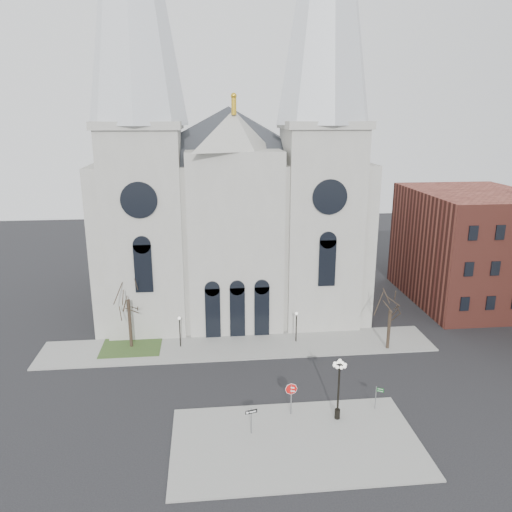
{
  "coord_description": "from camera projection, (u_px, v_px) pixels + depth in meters",
  "views": [
    {
      "loc": [
        -3.07,
        -35.71,
        22.96
      ],
      "look_at": [
        1.43,
        8.0,
        10.54
      ],
      "focal_mm": 35.0,
      "sensor_mm": 36.0,
      "label": 1
    }
  ],
  "objects": [
    {
      "name": "grass_patch",
      "position": [
        132.0,
        347.0,
        51.11
      ],
      "size": [
        6.0,
        5.0,
        0.18
      ],
      "primitive_type": "cube",
      "color": "#2B481F",
      "rests_on": "ground"
    },
    {
      "name": "stop_sign",
      "position": [
        291.0,
        392.0,
        39.03
      ],
      "size": [
        0.92,
        0.37,
        2.72
      ],
      "rotation": [
        0.0,
        0.0,
        -0.37
      ],
      "color": "slate",
      "rests_on": "sidewalk_near"
    },
    {
      "name": "sidewalk_near",
      "position": [
        296.0,
        442.0,
        36.22
      ],
      "size": [
        18.0,
        10.0,
        0.14
      ],
      "primitive_type": "cube",
      "color": "gray",
      "rests_on": "ground"
    },
    {
      "name": "sidewalk_far",
      "position": [
        239.0,
        346.0,
        51.24
      ],
      "size": [
        40.0,
        6.0,
        0.14
      ],
      "primitive_type": "cube",
      "color": "gray",
      "rests_on": "ground"
    },
    {
      "name": "bg_building_brick",
      "position": [
        470.0,
        247.0,
        62.84
      ],
      "size": [
        14.0,
        18.0,
        14.0
      ],
      "primitive_type": "cube",
      "color": "brown",
      "rests_on": "ground"
    },
    {
      "name": "cathedral",
      "position": [
        231.0,
        156.0,
        57.58
      ],
      "size": [
        33.0,
        26.66,
        54.0
      ],
      "color": "#A4A299",
      "rests_on": "ground"
    },
    {
      "name": "globe_lamp",
      "position": [
        339.0,
        382.0,
        38.1
      ],
      "size": [
        1.13,
        1.13,
        5.11
      ],
      "rotation": [
        0.0,
        0.0,
        0.03
      ],
      "color": "black",
      "rests_on": "sidewalk_near"
    },
    {
      "name": "one_way_sign",
      "position": [
        251.0,
        416.0,
        36.75
      ],
      "size": [
        0.9,
        0.26,
        2.09
      ],
      "rotation": [
        0.0,
        0.0,
        0.25
      ],
      "color": "slate",
      "rests_on": "sidewalk_near"
    },
    {
      "name": "ground",
      "position": [
        249.0,
        407.0,
        40.73
      ],
      "size": [
        160.0,
        160.0,
        0.0
      ],
      "primitive_type": "plane",
      "color": "black",
      "rests_on": "ground"
    },
    {
      "name": "ped_lamp_left",
      "position": [
        180.0,
        327.0,
        50.51
      ],
      "size": [
        0.32,
        0.32,
        3.26
      ],
      "color": "black",
      "rests_on": "sidewalk_far"
    },
    {
      "name": "street_name_sign",
      "position": [
        377.0,
        396.0,
        39.89
      ],
      "size": [
        0.59,
        0.3,
        1.99
      ],
      "rotation": [
        0.0,
        0.0,
        -0.42
      ],
      "color": "slate",
      "rests_on": "sidewalk_near"
    },
    {
      "name": "tree_right",
      "position": [
        390.0,
        308.0,
        49.61
      ],
      "size": [
        3.2,
        3.2,
        6.0
      ],
      "color": "black",
      "rests_on": "ground"
    },
    {
      "name": "ped_lamp_right",
      "position": [
        296.0,
        322.0,
        51.69
      ],
      "size": [
        0.32,
        0.32,
        3.26
      ],
      "color": "black",
      "rests_on": "sidewalk_far"
    },
    {
      "name": "tree_left",
      "position": [
        128.0,
        296.0,
        49.61
      ],
      "size": [
        3.2,
        3.2,
        7.5
      ],
      "color": "black",
      "rests_on": "ground"
    }
  ]
}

